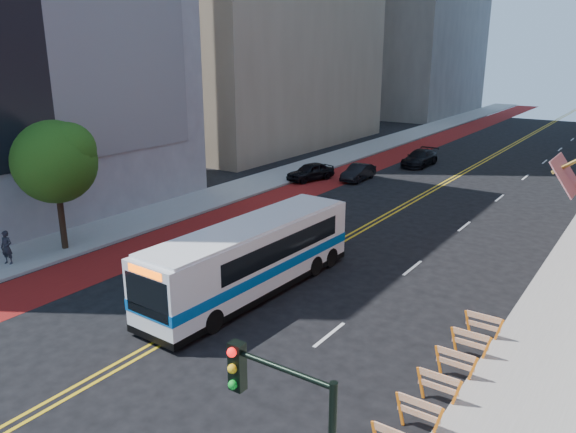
% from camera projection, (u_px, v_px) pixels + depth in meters
% --- Properties ---
extents(ground, '(160.00, 160.00, 0.00)m').
position_uv_depth(ground, '(115.00, 368.00, 18.77)').
color(ground, black).
rests_on(ground, ground).
extents(sidewalk_left, '(4.00, 140.00, 0.15)m').
position_uv_depth(sidewalk_left, '(302.00, 169.00, 48.94)').
color(sidewalk_left, gray).
rests_on(sidewalk_left, ground).
extents(bus_lane_paint, '(3.60, 140.00, 0.01)m').
position_uv_depth(bus_lane_paint, '(341.00, 176.00, 46.86)').
color(bus_lane_paint, maroon).
rests_on(bus_lane_paint, ground).
extents(center_line_inner, '(0.14, 140.00, 0.01)m').
position_uv_depth(center_line_inner, '(432.00, 188.00, 42.59)').
color(center_line_inner, gold).
rests_on(center_line_inner, ground).
extents(center_line_outer, '(0.14, 140.00, 0.01)m').
position_uv_depth(center_line_outer, '(437.00, 189.00, 42.39)').
color(center_line_outer, gold).
rests_on(center_line_outer, ground).
extents(lane_dashes, '(0.14, 98.20, 0.01)m').
position_uv_depth(lane_dashes, '(525.00, 177.00, 46.23)').
color(lane_dashes, silver).
rests_on(lane_dashes, ground).
extents(construction_barriers, '(1.42, 10.91, 1.00)m').
position_uv_depth(construction_barriers, '(429.00, 396.00, 16.11)').
color(construction_barriers, orange).
rests_on(construction_barriers, ground).
extents(street_tree, '(4.20, 4.20, 6.70)m').
position_uv_depth(street_tree, '(56.00, 159.00, 28.19)').
color(street_tree, black).
rests_on(street_tree, sidewalk_left).
extents(transit_bus, '(2.92, 11.54, 3.15)m').
position_uv_depth(transit_bus, '(254.00, 256.00, 24.17)').
color(transit_bus, white).
rests_on(transit_bus, ground).
extents(car_a, '(2.78, 4.47, 1.42)m').
position_uv_depth(car_a, '(310.00, 172.00, 45.04)').
color(car_a, black).
rests_on(car_a, ground).
extents(car_b, '(1.42, 3.93, 1.29)m').
position_uv_depth(car_b, '(358.00, 172.00, 45.04)').
color(car_b, black).
rests_on(car_b, ground).
extents(car_c, '(2.07, 4.94, 1.43)m').
position_uv_depth(car_c, '(420.00, 158.00, 50.53)').
color(car_c, black).
rests_on(car_c, ground).
extents(pedestrian, '(0.71, 0.58, 1.67)m').
position_uv_depth(pedestrian, '(7.00, 247.00, 27.18)').
color(pedestrian, black).
rests_on(pedestrian, sidewalk_left).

